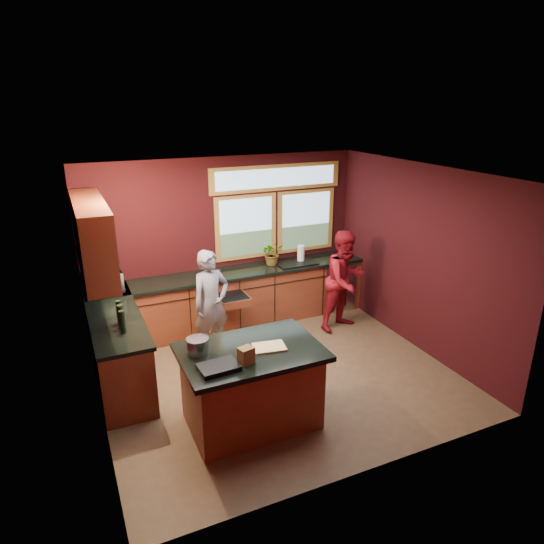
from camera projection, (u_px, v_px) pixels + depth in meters
floor at (277, 374)px, 6.57m from camera, size 4.50×4.50×0.00m
room_shell at (223, 247)px, 6.01m from camera, size 4.52×4.02×2.71m
back_counter at (245, 296)px, 7.95m from camera, size 4.50×0.64×0.93m
left_counter at (116, 345)px, 6.39m from camera, size 0.64×2.30×0.93m
island at (251, 386)px, 5.46m from camera, size 1.55×1.05×0.95m
person_grey at (211, 304)px, 6.86m from camera, size 0.65×0.51×1.57m
person_red at (345, 280)px, 7.67m from camera, size 0.92×0.80×1.62m
microwave at (106, 280)px, 6.92m from camera, size 0.48×0.62×0.30m
potted_plant at (272, 253)px, 7.97m from camera, size 0.36×0.31×0.40m
paper_towel at (301, 254)px, 8.14m from camera, size 0.12×0.12×0.28m
cutting_board at (269, 347)px, 5.33m from camera, size 0.39×0.31×0.02m
stock_pot at (198, 346)px, 5.18m from camera, size 0.24×0.24×0.18m
paper_bag at (246, 355)px, 5.00m from camera, size 0.18×0.15×0.18m
black_tray at (219, 367)px, 4.90m from camera, size 0.42×0.30×0.05m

